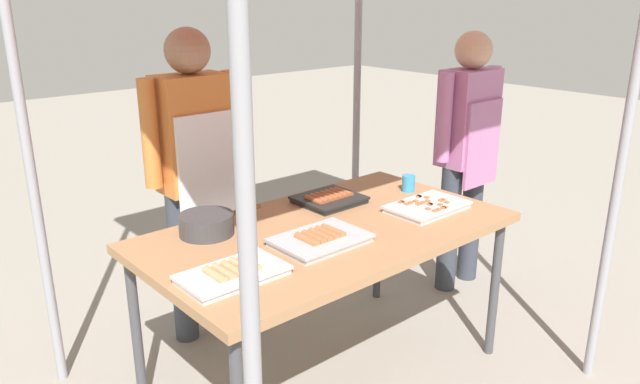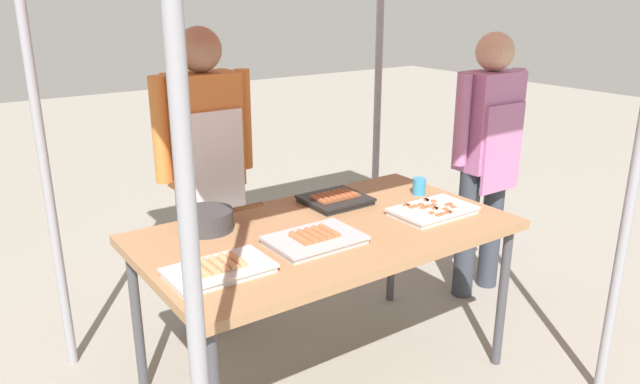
{
  "view_description": "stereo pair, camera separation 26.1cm",
  "coord_description": "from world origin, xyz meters",
  "px_view_note": "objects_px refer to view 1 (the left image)",
  "views": [
    {
      "loc": [
        -1.63,
        -1.82,
        1.72
      ],
      "look_at": [
        0.0,
        0.05,
        0.9
      ],
      "focal_mm": 34.03,
      "sensor_mm": 36.0,
      "label": 1
    },
    {
      "loc": [
        -1.42,
        -1.98,
        1.72
      ],
      "look_at": [
        0.0,
        0.05,
        0.9
      ],
      "focal_mm": 34.03,
      "sensor_mm": 36.0,
      "label": 2
    }
  ],
  "objects_px": {
    "tray_grilled_sausages": "(320,239)",
    "tray_pork_links": "(233,274)",
    "tray_spring_rolls": "(329,199)",
    "stall_table": "(328,239)",
    "tray_meat_skewers": "(427,207)",
    "customer_nearby": "(467,143)",
    "cooking_wok": "(207,223)",
    "vendor_woman": "(195,163)",
    "drink_cup_near_edge": "(408,183)"
  },
  "relations": [
    {
      "from": "tray_grilled_sausages",
      "to": "tray_spring_rolls",
      "type": "height_order",
      "value": "tray_grilled_sausages"
    },
    {
      "from": "vendor_woman",
      "to": "customer_nearby",
      "type": "bearing_deg",
      "value": 159.95
    },
    {
      "from": "tray_pork_links",
      "to": "cooking_wok",
      "type": "relative_size",
      "value": 0.97
    },
    {
      "from": "tray_spring_rolls",
      "to": "customer_nearby",
      "type": "xyz_separation_m",
      "value": [
        1.03,
        -0.05,
        0.12
      ]
    },
    {
      "from": "tray_meat_skewers",
      "to": "tray_spring_rolls",
      "type": "relative_size",
      "value": 1.28
    },
    {
      "from": "stall_table",
      "to": "vendor_woman",
      "type": "xyz_separation_m",
      "value": [
        -0.22,
        0.73,
        0.23
      ]
    },
    {
      "from": "tray_pork_links",
      "to": "cooking_wok",
      "type": "distance_m",
      "value": 0.45
    },
    {
      "from": "tray_pork_links",
      "to": "customer_nearby",
      "type": "xyz_separation_m",
      "value": [
        1.83,
        0.34,
        0.12
      ]
    },
    {
      "from": "tray_meat_skewers",
      "to": "cooking_wok",
      "type": "height_order",
      "value": "cooking_wok"
    },
    {
      "from": "tray_meat_skewers",
      "to": "vendor_woman",
      "type": "relative_size",
      "value": 0.24
    },
    {
      "from": "tray_spring_rolls",
      "to": "cooking_wok",
      "type": "xyz_separation_m",
      "value": [
        -0.65,
        0.04,
        0.03
      ]
    },
    {
      "from": "tray_grilled_sausages",
      "to": "tray_pork_links",
      "type": "relative_size",
      "value": 0.99
    },
    {
      "from": "stall_table",
      "to": "tray_pork_links",
      "type": "height_order",
      "value": "tray_pork_links"
    },
    {
      "from": "tray_spring_rolls",
      "to": "drink_cup_near_edge",
      "type": "distance_m",
      "value": 0.45
    },
    {
      "from": "vendor_woman",
      "to": "customer_nearby",
      "type": "height_order",
      "value": "vendor_woman"
    },
    {
      "from": "stall_table",
      "to": "tray_meat_skewers",
      "type": "xyz_separation_m",
      "value": [
        0.5,
        -0.14,
        0.07
      ]
    },
    {
      "from": "tray_grilled_sausages",
      "to": "customer_nearby",
      "type": "distance_m",
      "value": 1.43
    },
    {
      "from": "stall_table",
      "to": "tray_grilled_sausages",
      "type": "xyz_separation_m",
      "value": [
        -0.14,
        -0.11,
        0.07
      ]
    },
    {
      "from": "tray_pork_links",
      "to": "vendor_woman",
      "type": "height_order",
      "value": "vendor_woman"
    },
    {
      "from": "stall_table",
      "to": "vendor_woman",
      "type": "distance_m",
      "value": 0.79
    },
    {
      "from": "stall_table",
      "to": "tray_meat_skewers",
      "type": "distance_m",
      "value": 0.52
    },
    {
      "from": "cooking_wok",
      "to": "vendor_woman",
      "type": "height_order",
      "value": "vendor_woman"
    },
    {
      "from": "tray_spring_rolls",
      "to": "cooking_wok",
      "type": "relative_size",
      "value": 0.76
    },
    {
      "from": "drink_cup_near_edge",
      "to": "vendor_woman",
      "type": "height_order",
      "value": "vendor_woman"
    },
    {
      "from": "tray_pork_links",
      "to": "vendor_woman",
      "type": "bearing_deg",
      "value": 67.38
    },
    {
      "from": "tray_grilled_sausages",
      "to": "drink_cup_near_edge",
      "type": "bearing_deg",
      "value": 15.46
    },
    {
      "from": "tray_pork_links",
      "to": "customer_nearby",
      "type": "height_order",
      "value": "customer_nearby"
    },
    {
      "from": "tray_meat_skewers",
      "to": "tray_pork_links",
      "type": "distance_m",
      "value": 1.08
    },
    {
      "from": "cooking_wok",
      "to": "vendor_woman",
      "type": "distance_m",
      "value": 0.51
    },
    {
      "from": "tray_meat_skewers",
      "to": "drink_cup_near_edge",
      "type": "bearing_deg",
      "value": 58.87
    },
    {
      "from": "tray_grilled_sausages",
      "to": "drink_cup_near_edge",
      "type": "distance_m",
      "value": 0.82
    },
    {
      "from": "tray_grilled_sausages",
      "to": "tray_spring_rolls",
      "type": "relative_size",
      "value": 1.27
    },
    {
      "from": "vendor_woman",
      "to": "drink_cup_near_edge",
      "type": "bearing_deg",
      "value": 144.32
    },
    {
      "from": "tray_spring_rolls",
      "to": "vendor_woman",
      "type": "height_order",
      "value": "vendor_woman"
    },
    {
      "from": "tray_spring_rolls",
      "to": "vendor_woman",
      "type": "bearing_deg",
      "value": 131.88
    },
    {
      "from": "stall_table",
      "to": "tray_pork_links",
      "type": "bearing_deg",
      "value": -165.83
    },
    {
      "from": "tray_grilled_sausages",
      "to": "cooking_wok",
      "type": "xyz_separation_m",
      "value": [
        -0.29,
        0.39,
        0.03
      ]
    },
    {
      "from": "tray_spring_rolls",
      "to": "cooking_wok",
      "type": "height_order",
      "value": "cooking_wok"
    },
    {
      "from": "stall_table",
      "to": "tray_spring_rolls",
      "type": "bearing_deg",
      "value": 46.95
    },
    {
      "from": "tray_grilled_sausages",
      "to": "vendor_woman",
      "type": "distance_m",
      "value": 0.86
    },
    {
      "from": "stall_table",
      "to": "customer_nearby",
      "type": "relative_size",
      "value": 1.05
    },
    {
      "from": "tray_spring_rolls",
      "to": "tray_meat_skewers",
      "type": "bearing_deg",
      "value": -53.64
    },
    {
      "from": "tray_pork_links",
      "to": "drink_cup_near_edge",
      "type": "relative_size",
      "value": 4.48
    },
    {
      "from": "stall_table",
      "to": "cooking_wok",
      "type": "relative_size",
      "value": 4.1
    },
    {
      "from": "tray_spring_rolls",
      "to": "drink_cup_near_edge",
      "type": "height_order",
      "value": "drink_cup_near_edge"
    },
    {
      "from": "tray_spring_rolls",
      "to": "tray_pork_links",
      "type": "bearing_deg",
      "value": -154.52
    },
    {
      "from": "cooking_wok",
      "to": "vendor_woman",
      "type": "relative_size",
      "value": 0.25
    },
    {
      "from": "tray_meat_skewers",
      "to": "tray_grilled_sausages",
      "type": "bearing_deg",
      "value": 177.48
    },
    {
      "from": "tray_pork_links",
      "to": "tray_spring_rolls",
      "type": "bearing_deg",
      "value": 25.48
    },
    {
      "from": "vendor_woman",
      "to": "tray_grilled_sausages",
      "type": "bearing_deg",
      "value": 95.35
    }
  ]
}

